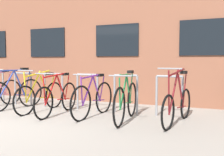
{
  "coord_description": "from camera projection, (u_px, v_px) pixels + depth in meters",
  "views": [
    {
      "loc": [
        3.75,
        -3.56,
        1.2
      ],
      "look_at": [
        1.68,
        1.6,
        0.83
      ],
      "focal_mm": 40.0,
      "sensor_mm": 36.0,
      "label": 1
    }
  ],
  "objects": [
    {
      "name": "bicycle_purple",
      "position": [
        93.0,
        99.0,
        5.46
      ],
      "size": [
        0.44,
        1.7,
        0.97
      ],
      "color": "black",
      "rests_on": "ground"
    },
    {
      "name": "bicycle_blue",
      "position": [
        15.0,
        93.0,
        6.31
      ],
      "size": [
        0.5,
        1.7,
        1.06
      ],
      "color": "black",
      "rests_on": "ground"
    },
    {
      "name": "bicycle_red",
      "position": [
        58.0,
        97.0,
        5.7
      ],
      "size": [
        0.44,
        1.79,
        0.98
      ],
      "color": "black",
      "rests_on": "ground"
    },
    {
      "name": "bicycle_maroon",
      "position": [
        178.0,
        104.0,
        4.82
      ],
      "size": [
        0.48,
        1.72,
        1.11
      ],
      "color": "black",
      "rests_on": "ground"
    },
    {
      "name": "bike_rack",
      "position": [
        53.0,
        87.0,
        6.53
      ],
      "size": [
        6.6,
        0.05,
        0.91
      ],
      "color": "gray",
      "rests_on": "ground"
    },
    {
      "name": "storefront_building",
      "position": [
        119.0,
        19.0,
        10.71
      ],
      "size": [
        28.0,
        6.89,
        6.03
      ],
      "color": "brown",
      "rests_on": "ground"
    },
    {
      "name": "bicycle_green",
      "position": [
        126.0,
        101.0,
        5.07
      ],
      "size": [
        0.44,
        1.78,
        1.03
      ],
      "color": "black",
      "rests_on": "ground"
    },
    {
      "name": "bicycle_yellow",
      "position": [
        41.0,
        96.0,
        6.02
      ],
      "size": [
        0.44,
        1.74,
        1.03
      ],
      "color": "black",
      "rests_on": "ground"
    }
  ]
}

